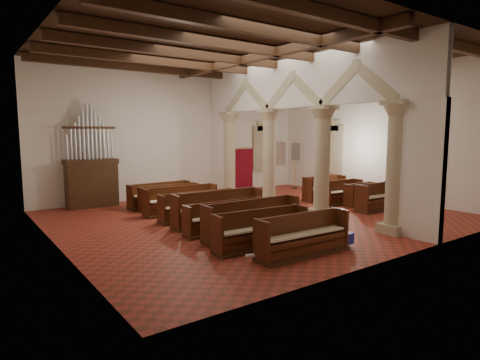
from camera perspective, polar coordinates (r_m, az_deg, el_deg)
name	(u,v)px	position (r m, az deg, el deg)	size (l,w,h in m)	color
floor	(258,216)	(15.12, 2.53, -5.09)	(14.00, 14.00, 0.00)	maroon
ceiling	(259,51)	(15.06, 2.66, 17.83)	(14.00, 14.00, 0.00)	black
wall_back	(182,134)	(19.85, -8.30, 6.43)	(14.00, 0.02, 6.00)	silver
wall_front	(410,138)	(10.76, 22.97, 5.59)	(14.00, 0.02, 6.00)	silver
wall_left	(51,137)	(11.80, -25.26, 5.54)	(0.02, 12.00, 6.00)	silver
wall_right	(375,135)	(19.91, 18.68, 6.14)	(0.02, 12.00, 6.00)	silver
ceiling_beams	(259,56)	(15.03, 2.66, 17.16)	(13.80, 11.80, 0.30)	#3B2713
arcade	(294,121)	(15.98, 7.73, 8.35)	(0.90, 11.90, 6.00)	tan
window_right_a	(403,153)	(19.08, 22.22, 3.57)	(0.03, 1.00, 2.20)	#2D6653
window_right_b	(333,150)	(21.47, 13.12, 4.22)	(0.03, 1.00, 2.20)	#2D6653
window_back	(262,148)	(22.60, 3.10, 4.52)	(1.00, 0.03, 2.20)	#2D6653
pipe_organ	(91,174)	(17.81, -20.38, 0.77)	(2.10, 0.85, 4.40)	#3B2713
lectern	(109,193)	(18.11, -18.07, -1.77)	(0.61, 0.65, 1.25)	#3D2313
dossal_curtain	(241,168)	(21.72, 0.10, 1.69)	(1.80, 0.07, 2.17)	maroon
processional_banner	(295,173)	(22.32, 7.86, 0.93)	(0.62, 0.79, 2.72)	#3B2713
hymnal_box_a	(347,238)	(11.44, 15.01, -8.00)	(0.30, 0.24, 0.30)	navy
hymnal_box_b	(284,220)	(13.16, 6.25, -5.71)	(0.36, 0.29, 0.36)	#14178E
hymnal_box_c	(238,221)	(13.15, -0.32, -5.80)	(0.30, 0.25, 0.30)	#162B98
tube_heater_a	(296,246)	(10.75, 8.03, -9.29)	(0.11, 0.11, 1.08)	white
tube_heater_b	(264,254)	(9.98, 3.50, -10.52)	(0.10, 0.10, 0.97)	white
nave_pew_0	(303,242)	(10.46, 8.97, -8.66)	(2.74, 0.81, 1.07)	#3B2713
nave_pew_1	(261,235)	(10.98, 3.03, -7.88)	(2.83, 0.89, 1.05)	#3B2713
nave_pew_2	(253,225)	(12.09, 1.81, -6.39)	(3.25, 0.75, 1.11)	#3B2713
nave_pew_3	(227,222)	(12.71, -1.88, -5.94)	(2.89, 0.66, 0.97)	#3B2713
nave_pew_4	(218,213)	(13.69, -3.09, -4.77)	(3.27, 0.90, 1.14)	#3B2713
nave_pew_5	(199,210)	(14.54, -5.85, -4.30)	(2.98, 0.73, 1.00)	#3B2713
nave_pew_6	(181,204)	(15.64, -8.37, -3.47)	(2.91, 0.76, 1.05)	#3B2713
nave_pew_7	(170,201)	(16.62, -9.97, -2.96)	(2.54, 0.69, 0.98)	#3B2713
nave_pew_8	(160,199)	(17.21, -11.33, -2.63)	(2.73, 0.81, 1.01)	#3B2713
aisle_pew_0	(377,202)	(16.87, 18.86, -2.92)	(1.96, 0.75, 1.10)	#3B2713
aisle_pew_1	(361,198)	(17.87, 16.83, -2.46)	(1.65, 0.70, 0.96)	#3B2713
aisle_pew_2	(342,196)	(18.04, 14.27, -2.22)	(2.09, 0.77, 1.03)	#3B2713
aisle_pew_3	(324,192)	(18.79, 11.90, -1.71)	(2.18, 0.84, 1.11)	#3B2713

